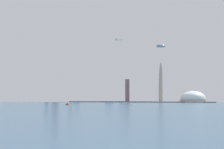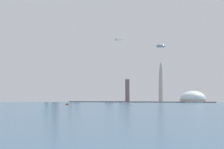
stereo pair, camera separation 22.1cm
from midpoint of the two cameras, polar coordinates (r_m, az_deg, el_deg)
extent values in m
plane|color=#385671|center=(587.57, -8.52, -6.42)|extent=(6000.00, 6000.00, 0.00)
cube|color=#53545B|center=(999.87, 0.24, -5.52)|extent=(685.27, 56.73, 2.82)
cylinder|color=#C0B0A0|center=(1019.21, 9.81, 0.10)|extent=(14.95, 14.95, 199.73)
ellipsoid|color=#7FA1B6|center=(1031.69, 9.74, 5.64)|extent=(39.97, 39.97, 15.35)
torus|color=#C0B0A0|center=(1030.78, 9.75, 5.35)|extent=(37.05, 37.05, 3.07)
cone|color=silver|center=(1041.33, 9.71, 8.31)|extent=(7.48, 7.48, 83.18)
cylinder|color=#BDB2A5|center=(984.87, 16.11, -5.09)|extent=(86.49, 86.49, 12.44)
ellipsoid|color=silver|center=(984.79, 16.10, -4.73)|extent=(82.16, 82.16, 51.82)
cube|color=#5C83A4|center=(1020.47, -0.47, -4.44)|extent=(26.02, 27.59, 40.45)
cube|color=slate|center=(1003.75, 3.19, -3.28)|extent=(14.70, 16.44, 80.82)
cube|color=#8E929B|center=(1142.38, -11.27, -1.12)|extent=(25.84, 19.58, 168.97)
cube|color=gray|center=(1085.66, -11.03, -2.05)|extent=(12.21, 15.35, 127.63)
cube|color=#615755|center=(1090.29, -10.98, 1.45)|extent=(7.33, 9.21, 5.75)
cube|color=#8DA8B8|center=(1065.19, 2.16, -3.86)|extent=(23.95, 27.47, 61.65)
cube|color=#614D5E|center=(1065.99, 2.16, -2.09)|extent=(14.37, 16.48, 4.40)
cube|color=gray|center=(1150.21, -13.01, -2.92)|extent=(14.39, 12.61, 96.55)
cube|color=beige|center=(1079.07, -8.14, -2.27)|extent=(17.64, 18.20, 120.25)
cube|color=#8EA0BC|center=(1047.69, -7.03, -4.41)|extent=(23.39, 17.24, 40.46)
cube|color=#504E6A|center=(1047.98, -7.02, -2.98)|extent=(14.03, 10.34, 11.67)
cube|color=white|center=(659.46, 3.97, -6.16)|extent=(6.34, 5.57, 1.71)
cube|color=silver|center=(659.41, 3.97, -5.99)|extent=(3.15, 2.92, 2.04)
cube|color=red|center=(692.99, -9.02, -6.04)|extent=(8.86, 18.09, 1.37)
cube|color=#3C3842|center=(692.95, -9.02, -5.91)|extent=(5.44, 8.22, 1.91)
cylinder|color=silver|center=(692.84, -9.02, -5.57)|extent=(0.24, 0.24, 6.23)
cube|color=white|center=(864.03, 2.60, -5.72)|extent=(13.78, 8.32, 2.10)
cube|color=#3F303A|center=(863.98, 2.60, -5.59)|extent=(6.43, 4.67, 1.83)
cone|color=yellow|center=(601.23, 1.94, -6.34)|extent=(1.46, 1.46, 1.75)
cone|color=#E54C19|center=(671.50, -0.63, -6.10)|extent=(1.14, 1.14, 2.45)
cylinder|color=white|center=(941.84, 1.46, 7.02)|extent=(27.50, 9.29, 2.52)
sphere|color=white|center=(936.17, 2.24, 7.09)|extent=(2.52, 2.52, 2.52)
cube|color=white|center=(942.06, 1.46, 7.08)|extent=(11.36, 31.19, 0.50)
cube|color=white|center=(946.81, 0.82, 6.98)|extent=(5.25, 11.24, 0.40)
cube|color=#2D333D|center=(947.48, 0.82, 7.18)|extent=(2.67, 1.13, 5.00)
camera|label=1|loc=(0.11, -89.99, 0.00)|focal=45.13mm
camera|label=2|loc=(0.11, 90.01, 0.00)|focal=45.13mm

